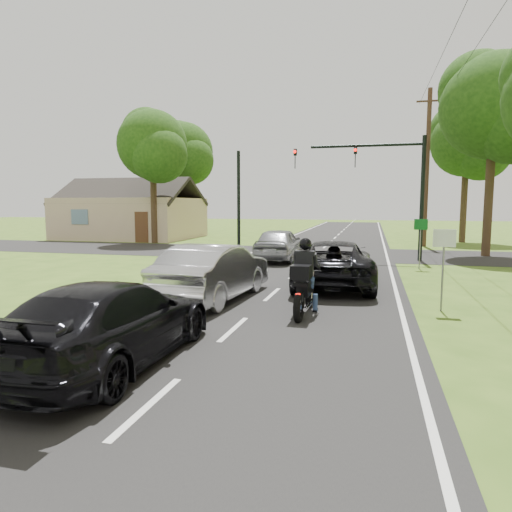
# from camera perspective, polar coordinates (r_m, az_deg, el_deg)

# --- Properties ---
(ground) EXTENTS (140.00, 140.00, 0.00)m
(ground) POSITION_cam_1_polar(r_m,az_deg,el_deg) (10.23, -2.81, -9.18)
(ground) COLOR #3A5A19
(ground) RESTS_ON ground
(road) EXTENTS (8.00, 100.00, 0.01)m
(road) POSITION_cam_1_polar(r_m,az_deg,el_deg) (19.82, 5.73, -1.49)
(road) COLOR black
(road) RESTS_ON ground
(cross_road) EXTENTS (60.00, 7.00, 0.01)m
(cross_road) POSITION_cam_1_polar(r_m,az_deg,el_deg) (25.72, 7.74, 0.33)
(cross_road) COLOR black
(cross_road) RESTS_ON ground
(motorcycle_rider) EXTENTS (0.64, 2.28, 1.96)m
(motorcycle_rider) POSITION_cam_1_polar(r_m,az_deg,el_deg) (11.42, 6.06, -3.57)
(motorcycle_rider) COLOR black
(motorcycle_rider) RESTS_ON ground
(dark_suv) EXTENTS (2.92, 5.68, 1.53)m
(dark_suv) POSITION_cam_1_polar(r_m,az_deg,el_deg) (15.62, 9.72, -0.86)
(dark_suv) COLOR black
(dark_suv) RESTS_ON road
(silver_sedan) EXTENTS (2.13, 5.04, 1.62)m
(silver_sedan) POSITION_cam_1_polar(r_m,az_deg,el_deg) (13.19, -5.25, -1.97)
(silver_sedan) COLOR #B3B4B9
(silver_sedan) RESTS_ON road
(silver_suv) EXTENTS (1.92, 4.68, 1.59)m
(silver_suv) POSITION_cam_1_polar(r_m,az_deg,el_deg) (22.32, 2.90, 1.51)
(silver_suv) COLOR gray
(silver_suv) RESTS_ON road
(dark_car_behind) EXTENTS (2.06, 5.03, 1.46)m
(dark_car_behind) POSITION_cam_1_polar(r_m,az_deg,el_deg) (8.32, -17.67, -7.89)
(dark_car_behind) COLOR black
(dark_car_behind) RESTS_ON road
(traffic_signal) EXTENTS (6.38, 0.44, 6.00)m
(traffic_signal) POSITION_cam_1_polar(r_m,az_deg,el_deg) (23.45, 15.56, 9.67)
(traffic_signal) COLOR black
(traffic_signal) RESTS_ON ground
(signal_pole_far) EXTENTS (0.20, 0.20, 6.00)m
(signal_pole_far) POSITION_cam_1_polar(r_m,az_deg,el_deg) (28.58, -2.18, 7.02)
(signal_pole_far) COLOR black
(signal_pole_far) RESTS_ON ground
(utility_pole_far) EXTENTS (1.60, 0.28, 10.00)m
(utility_pole_far) POSITION_cam_1_polar(r_m,az_deg,el_deg) (31.66, 20.59, 10.34)
(utility_pole_far) COLOR #4A2F21
(utility_pole_far) RESTS_ON ground
(sign_white) EXTENTS (0.55, 0.07, 2.12)m
(sign_white) POSITION_cam_1_polar(r_m,az_deg,el_deg) (12.57, 22.43, 0.70)
(sign_white) COLOR slate
(sign_white) RESTS_ON ground
(sign_green) EXTENTS (0.55, 0.07, 2.12)m
(sign_green) POSITION_cam_1_polar(r_m,az_deg,el_deg) (20.52, 19.88, 2.89)
(sign_green) COLOR slate
(sign_green) RESTS_ON ground
(tree_row_d) EXTENTS (5.76, 5.58, 10.45)m
(tree_row_d) POSITION_cam_1_polar(r_m,az_deg,el_deg) (27.29, 28.33, 15.63)
(tree_row_d) COLOR #332316
(tree_row_d) RESTS_ON ground
(tree_row_e) EXTENTS (5.28, 5.12, 9.61)m
(tree_row_e) POSITION_cam_1_polar(r_m,az_deg,el_deg) (36.02, 25.36, 12.42)
(tree_row_e) COLOR #332316
(tree_row_e) RESTS_ON ground
(tree_left_near) EXTENTS (5.12, 4.96, 9.22)m
(tree_left_near) POSITION_cam_1_polar(r_m,az_deg,el_deg) (32.87, -12.56, 12.99)
(tree_left_near) COLOR #332316
(tree_left_near) RESTS_ON ground
(tree_left_far) EXTENTS (5.76, 5.58, 10.14)m
(tree_left_far) POSITION_cam_1_polar(r_m,az_deg,el_deg) (42.76, -8.82, 12.35)
(tree_left_far) COLOR #332316
(tree_left_far) RESTS_ON ground
(house) EXTENTS (10.20, 8.00, 4.84)m
(house) POSITION_cam_1_polar(r_m,az_deg,el_deg) (38.40, -15.24, 4.84)
(house) COLOR tan
(house) RESTS_ON ground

